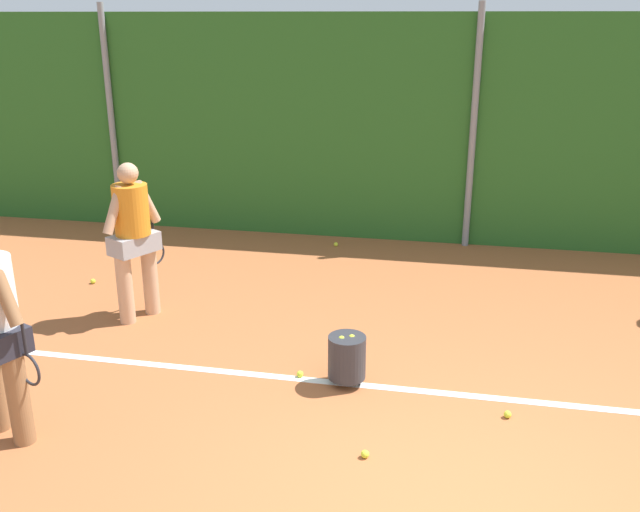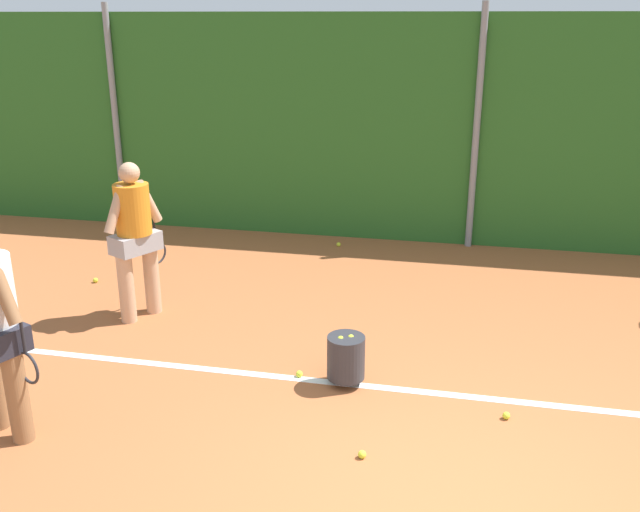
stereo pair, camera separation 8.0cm
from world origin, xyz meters
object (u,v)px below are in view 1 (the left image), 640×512
object	(u,v)px
tennis_ball_3	(93,281)
tennis_ball_4	(336,244)
tennis_ball_2	(508,414)
tennis_ball_5	(6,279)
tennis_ball_1	(365,454)
ball_hopper	(347,357)
player_midcourt	(134,233)
tennis_ball_7	(142,251)
tennis_ball_9	(300,374)

from	to	relation	value
tennis_ball_3	tennis_ball_4	xyz separation A→B (m)	(2.87, 2.15, 0.00)
tennis_ball_2	tennis_ball_5	size ratio (longest dim) A/B	1.00
tennis_ball_1	tennis_ball_3	xyz separation A→B (m)	(-4.03, 3.08, 0.00)
ball_hopper	player_midcourt	bearing A→B (deg)	157.53
tennis_ball_4	tennis_ball_7	distance (m)	2.91
tennis_ball_3	tennis_ball_9	world-z (taller)	same
tennis_ball_2	tennis_ball_7	size ratio (longest dim) A/B	1.00
player_midcourt	tennis_ball_2	xyz separation A→B (m)	(4.10, -1.39, -0.99)
tennis_ball_1	tennis_ball_7	size ratio (longest dim) A/B	1.00
ball_hopper	tennis_ball_3	world-z (taller)	ball_hopper
tennis_ball_1	tennis_ball_9	size ratio (longest dim) A/B	1.00
player_midcourt	tennis_ball_1	world-z (taller)	player_midcourt
tennis_ball_2	tennis_ball_4	xyz separation A→B (m)	(-2.31, 4.41, 0.00)
ball_hopper	tennis_ball_5	bearing A→B (deg)	159.68
player_midcourt	tennis_ball_2	distance (m)	4.44
tennis_ball_1	tennis_ball_7	xyz separation A→B (m)	(-3.93, 4.36, 0.00)
tennis_ball_5	tennis_ball_9	world-z (taller)	same
ball_hopper	tennis_ball_5	world-z (taller)	ball_hopper
tennis_ball_2	tennis_ball_3	xyz separation A→B (m)	(-5.18, 2.26, 0.00)
tennis_ball_1	tennis_ball_4	world-z (taller)	same
tennis_ball_4	tennis_ball_7	bearing A→B (deg)	-162.50
tennis_ball_4	tennis_ball_2	bearing A→B (deg)	-62.39
tennis_ball_1	tennis_ball_9	xyz separation A→B (m)	(-0.80, 1.17, 0.00)
tennis_ball_4	tennis_ball_5	size ratio (longest dim) A/B	1.00
tennis_ball_3	tennis_ball_9	size ratio (longest dim) A/B	1.00
tennis_ball_5	tennis_ball_7	world-z (taller)	same
player_midcourt	tennis_ball_3	bearing A→B (deg)	78.68
tennis_ball_2	tennis_ball_3	size ratio (longest dim) A/B	1.00
player_midcourt	tennis_ball_9	size ratio (longest dim) A/B	27.74
tennis_ball_1	tennis_ball_3	bearing A→B (deg)	142.60
tennis_ball_2	tennis_ball_7	world-z (taller)	same
tennis_ball_1	tennis_ball_7	world-z (taller)	same
tennis_ball_2	tennis_ball_7	bearing A→B (deg)	145.17
tennis_ball_1	tennis_ball_4	size ratio (longest dim) A/B	1.00
ball_hopper	tennis_ball_1	size ratio (longest dim) A/B	7.78
tennis_ball_1	tennis_ball_5	world-z (taller)	same
tennis_ball_1	tennis_ball_9	distance (m)	1.42
ball_hopper	tennis_ball_2	distance (m)	1.53
tennis_ball_2	tennis_ball_1	bearing A→B (deg)	-144.45
tennis_ball_7	ball_hopper	bearing A→B (deg)	-41.89
player_midcourt	tennis_ball_5	xyz separation A→B (m)	(-2.26, 0.72, -0.99)
tennis_ball_2	tennis_ball_7	distance (m)	6.19
ball_hopper	tennis_ball_3	size ratio (longest dim) A/B	7.78
tennis_ball_1	tennis_ball_7	distance (m)	5.87
tennis_ball_4	tennis_ball_7	xyz separation A→B (m)	(-2.78, -0.88, 0.00)
tennis_ball_4	tennis_ball_3	bearing A→B (deg)	-143.13
tennis_ball_2	tennis_ball_4	world-z (taller)	same
player_midcourt	ball_hopper	world-z (taller)	player_midcourt
ball_hopper	tennis_ball_9	bearing A→B (deg)	174.54
tennis_ball_2	tennis_ball_9	bearing A→B (deg)	169.79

